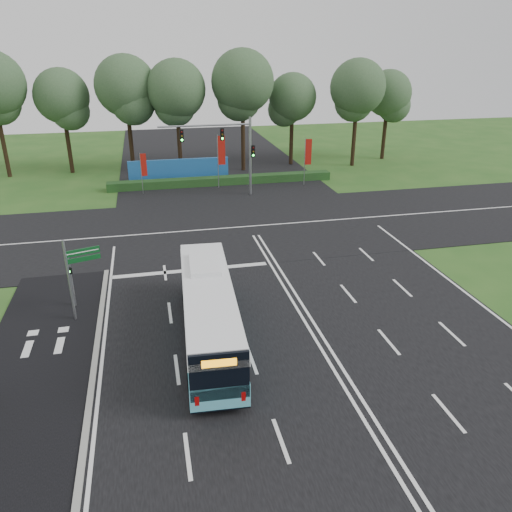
% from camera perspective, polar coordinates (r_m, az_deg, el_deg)
% --- Properties ---
extents(ground, '(120.00, 120.00, 0.00)m').
position_cam_1_polar(ground, '(27.48, 4.09, -5.07)').
color(ground, '#26531B').
rests_on(ground, ground).
extents(road_main, '(20.00, 120.00, 0.04)m').
position_cam_1_polar(road_main, '(27.47, 4.09, -5.04)').
color(road_main, black).
rests_on(road_main, ground).
extents(road_cross, '(120.00, 14.00, 0.05)m').
position_cam_1_polar(road_cross, '(38.12, -0.96, 3.37)').
color(road_cross, black).
rests_on(road_cross, ground).
extents(bike_path, '(5.00, 18.00, 0.06)m').
position_cam_1_polar(bike_path, '(24.57, -23.47, -10.87)').
color(bike_path, black).
rests_on(bike_path, ground).
extents(kerb_strip, '(0.25, 18.00, 0.12)m').
position_cam_1_polar(kerb_strip, '(24.14, -17.82, -10.51)').
color(kerb_strip, gray).
rests_on(kerb_strip, ground).
extents(city_bus, '(2.88, 10.97, 3.12)m').
position_cam_1_polar(city_bus, '(23.23, -5.40, -6.40)').
color(city_bus, '#58B7CB').
rests_on(city_bus, ground).
extents(pedestrian_signal, '(0.29, 0.41, 3.16)m').
position_cam_1_polar(pedestrian_signal, '(27.74, -20.41, -2.32)').
color(pedestrian_signal, gray).
rests_on(pedestrian_signal, ground).
extents(street_sign, '(1.64, 0.57, 4.36)m').
position_cam_1_polar(street_sign, '(26.06, -19.95, -1.50)').
color(street_sign, gray).
rests_on(street_sign, ground).
extents(banner_flag_left, '(0.57, 0.09, 3.83)m').
position_cam_1_polar(banner_flag_left, '(47.13, -12.77, 9.88)').
color(banner_flag_left, gray).
rests_on(banner_flag_left, ground).
extents(banner_flag_mid, '(0.75, 0.08, 5.07)m').
position_cam_1_polar(banner_flag_mid, '(48.06, -4.08, 11.57)').
color(banner_flag_mid, gray).
rests_on(banner_flag_mid, ground).
extents(banner_flag_right, '(0.68, 0.10, 4.59)m').
position_cam_1_polar(banner_flag_right, '(49.23, 5.89, 11.44)').
color(banner_flag_right, gray).
rests_on(banner_flag_right, ground).
extents(traffic_light_gantry, '(8.41, 0.28, 7.00)m').
position_cam_1_polar(traffic_light_gantry, '(45.01, -2.96, 12.59)').
color(traffic_light_gantry, gray).
rests_on(traffic_light_gantry, ground).
extents(hedge, '(22.00, 1.20, 0.80)m').
position_cam_1_polar(hedge, '(49.78, -3.88, 8.58)').
color(hedge, '#153A17').
rests_on(hedge, ground).
extents(blue_hoarding, '(10.00, 0.30, 2.20)m').
position_cam_1_polar(blue_hoarding, '(51.62, -8.79, 9.70)').
color(blue_hoarding, '#1D589D').
rests_on(blue_hoarding, ground).
extents(eucalyptus_row, '(47.79, 9.14, 12.51)m').
position_cam_1_polar(eucalyptus_row, '(54.85, -6.93, 18.48)').
color(eucalyptus_row, black).
rests_on(eucalyptus_row, ground).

